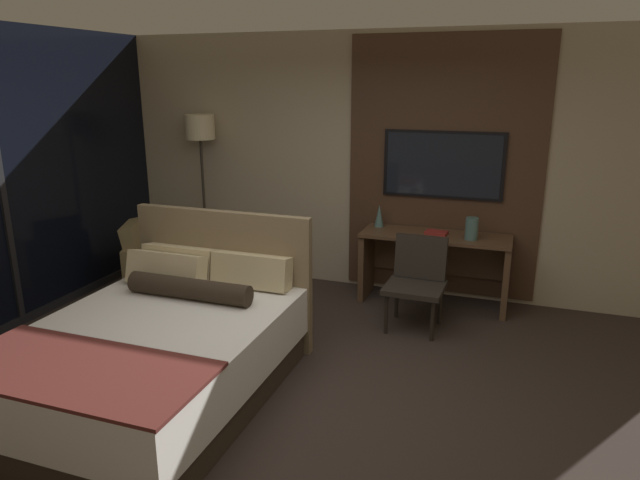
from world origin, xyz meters
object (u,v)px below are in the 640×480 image
tv (443,165)px  desk_chair (417,275)px  armchair_by_window (160,268)px  vase_short (472,229)px  book (436,233)px  floor_lamp (201,141)px  vase_tall (379,216)px  bed (159,351)px  desk (435,257)px

tv → desk_chair: (-0.07, -0.86, -0.94)m
armchair_by_window → tv: bearing=-97.0°
desk_chair → vase_short: size_ratio=3.90×
armchair_by_window → book: size_ratio=3.99×
tv → armchair_by_window: tv is taller
floor_lamp → vase_tall: bearing=1.5°
desk_chair → vase_short: (0.43, 0.53, 0.37)m
vase_short → book: bearing=166.3°
bed → tv: 3.39m
tv → floor_lamp: bearing=-176.3°
book → vase_tall: bearing=170.0°
vase_tall → book: bearing=-10.0°
floor_lamp → book: (2.76, -0.06, -0.84)m
desk_chair → vase_tall: size_ratio=3.59×
bed → vase_short: 3.20m
tv → book: bearing=-89.2°
bed → tv: (1.65, 2.76, 1.09)m
desk → desk_chair: 0.64m
desk_chair → armchair_by_window: desk_chair is taller
bed → desk_chair: bearing=50.3°
book → armchair_by_window: bearing=-166.9°
desk → vase_short: (0.36, -0.10, 0.37)m
tv → vase_tall: tv is taller
floor_lamp → desk_chair: bearing=-14.1°
bed → desk: size_ratio=1.47×
armchair_by_window → book: 3.05m
armchair_by_window → book: (2.93, 0.68, 0.49)m
desk_chair → armchair_by_window: 2.86m
armchair_by_window → vase_tall: bearing=-95.3°
desk_chair → book: bearing=85.1°
floor_lamp → book: floor_lamp is taller
armchair_by_window → book: armchair_by_window is taller
vase_short → tv: bearing=138.0°
desk → floor_lamp: floor_lamp is taller
tv → vase_short: 0.75m
book → vase_short: bearing=-13.7°
desk → vase_short: 0.52m
floor_lamp → book: bearing=-1.2°
bed → floor_lamp: size_ratio=1.16×
tv → desk_chair: bearing=-94.7°
vase_tall → vase_short: size_ratio=1.09×
tv → armchair_by_window: bearing=-162.6°
vase_tall → tv: bearing=11.1°
bed → armchair_by_window: 2.24m
desk → book: (0.00, -0.02, 0.27)m
armchair_by_window → desk_chair: bearing=-113.2°
armchair_by_window → vase_short: 3.39m
desk → vase_tall: 0.74m
floor_lamp → vase_short: (3.11, -0.14, -0.74)m
book → bed: bearing=-123.2°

